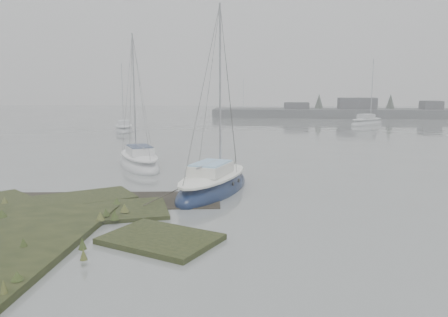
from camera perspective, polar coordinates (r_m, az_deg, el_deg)
ground at (r=44.21m, az=-0.20°, el=2.83°), size 160.00×160.00×0.00m
far_shoreline at (r=79.28m, az=21.65°, el=5.63°), size 60.00×8.00×4.15m
sailboat_main at (r=20.82m, az=-1.42°, el=-3.61°), size 4.10×7.09×9.51m
sailboat_white at (r=27.85m, az=-11.03°, el=-0.54°), size 4.78×6.55×8.91m
sailboat_far_a at (r=51.02m, az=-12.95°, el=3.74°), size 3.65×6.20×8.31m
sailboat_far_b at (r=61.58m, az=18.15°, el=4.45°), size 6.26×6.33×9.46m
sailboat_far_c at (r=73.22m, az=3.03°, el=5.52°), size 5.08×2.27×6.93m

